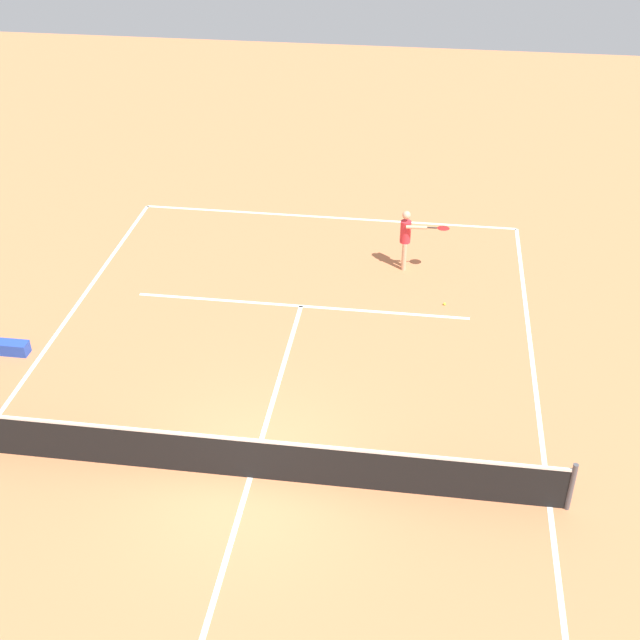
% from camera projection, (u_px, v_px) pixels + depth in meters
% --- Properties ---
extents(ground_plane, '(60.00, 60.00, 0.00)m').
position_uv_depth(ground_plane, '(250.00, 477.00, 16.16)').
color(ground_plane, '#D37A4C').
extents(court_lines, '(11.24, 22.53, 0.01)m').
position_uv_depth(court_lines, '(250.00, 477.00, 16.15)').
color(court_lines, white).
rests_on(court_lines, ground).
extents(tennis_net, '(11.84, 0.10, 1.07)m').
position_uv_depth(tennis_net, '(249.00, 458.00, 15.88)').
color(tennis_net, '#4C4C51').
rests_on(tennis_net, ground).
extents(player_serving, '(1.28, 0.51, 1.68)m').
position_uv_depth(player_serving, '(407.00, 235.00, 22.35)').
color(player_serving, '#D8A884').
rests_on(player_serving, ground).
extents(tennis_ball, '(0.07, 0.07, 0.07)m').
position_uv_depth(tennis_ball, '(444.00, 304.00, 21.30)').
color(tennis_ball, '#CCE033').
rests_on(tennis_ball, ground).
extents(equipment_bag, '(0.76, 0.32, 0.30)m').
position_uv_depth(equipment_bag, '(12.00, 348.00, 19.49)').
color(equipment_bag, '#2647B7').
rests_on(equipment_bag, ground).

